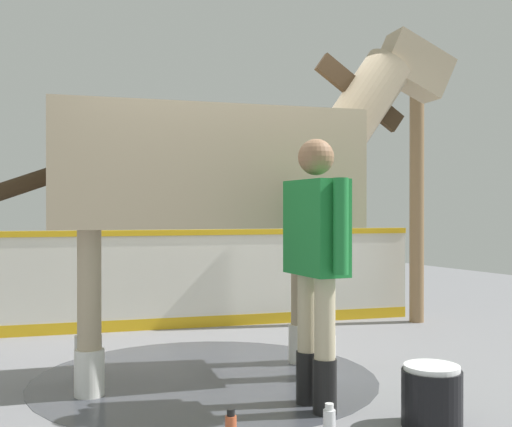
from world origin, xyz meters
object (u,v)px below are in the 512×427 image
horse (223,174)px  bottle_shampoo (329,423)px  wash_bucket (432,396)px  handler (316,252)px

horse → bottle_shampoo: (0.00, -1.45, -1.44)m
wash_bucket → handler: bearing=126.4°
handler → bottle_shampoo: bearing=68.5°
wash_bucket → bottle_shampoo: 0.66m
wash_bucket → bottle_shampoo: bearing=171.7°
horse → handler: 1.13m
bottle_shampoo → wash_bucket: bearing=-8.3°
bottle_shampoo → horse: bearing=90.1°
wash_bucket → bottle_shampoo: size_ratio=1.81×
horse → handler: horse is taller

